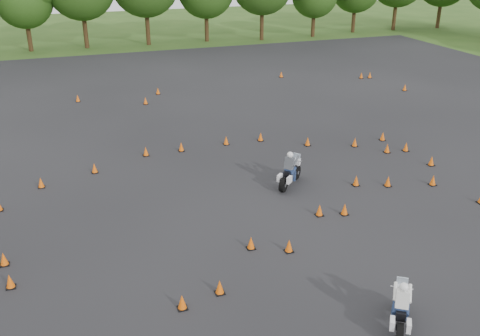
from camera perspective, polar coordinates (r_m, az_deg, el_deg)
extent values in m
plane|color=#2D5119|center=(19.87, 3.86, -7.50)|extent=(140.00, 140.00, 0.00)
plane|color=black|center=(24.86, -1.53, -0.81)|extent=(62.00, 62.00, 0.00)
cone|color=#EA5C09|center=(43.17, 4.42, 9.91)|extent=(0.26, 0.26, 0.45)
cone|color=#EA5C09|center=(19.88, -23.89, -8.88)|extent=(0.26, 0.26, 0.45)
cone|color=#EA5C09|center=(16.42, -6.20, -14.05)|extent=(0.26, 0.26, 0.45)
cone|color=#EA5C09|center=(18.63, -23.34, -11.05)|extent=(0.26, 0.26, 0.45)
cone|color=#EA5C09|center=(37.97, -16.92, 7.12)|extent=(0.26, 0.26, 0.45)
cone|color=#EA5C09|center=(24.61, 15.51, -1.40)|extent=(0.26, 0.26, 0.45)
cone|color=#EA5C09|center=(19.01, 5.24, -8.28)|extent=(0.26, 0.26, 0.45)
cone|color=#EA5C09|center=(28.48, 15.44, 2.02)|extent=(0.26, 0.26, 0.45)
cone|color=#EA5C09|center=(30.19, 14.97, 3.28)|extent=(0.26, 0.26, 0.45)
cone|color=#EA5C09|center=(43.76, 12.82, 9.59)|extent=(0.26, 0.26, 0.45)
cone|color=#EA5C09|center=(27.47, -10.02, 1.74)|extent=(0.26, 0.26, 0.45)
cone|color=#EA5C09|center=(28.57, -1.49, 2.95)|extent=(0.26, 0.26, 0.45)
cone|color=#EA5C09|center=(28.64, 7.23, 2.82)|extent=(0.26, 0.26, 0.45)
cone|color=#EA5C09|center=(19.11, 1.17, -8.00)|extent=(0.26, 0.26, 0.45)
cone|color=#EA5C09|center=(25.18, -20.47, -1.49)|extent=(0.26, 0.26, 0.45)
cone|color=#EA5C09|center=(25.99, -15.26, -0.02)|extent=(0.26, 0.26, 0.45)
cone|color=#EA5C09|center=(16.94, -2.19, -12.58)|extent=(0.26, 0.26, 0.45)
cone|color=#EA5C09|center=(38.61, -8.75, 8.11)|extent=(0.26, 0.26, 0.45)
cone|color=#EA5C09|center=(27.83, -6.29, 2.25)|extent=(0.26, 0.26, 0.45)
cone|color=#EA5C09|center=(29.13, 2.21, 3.34)|extent=(0.26, 0.26, 0.45)
cone|color=#EA5C09|center=(36.33, -10.05, 7.07)|extent=(0.26, 0.26, 0.45)
cone|color=#EA5C09|center=(28.95, 12.15, 2.70)|extent=(0.26, 0.26, 0.45)
cone|color=#EA5C09|center=(44.05, 13.68, 9.60)|extent=(0.26, 0.26, 0.45)
cone|color=#EA5C09|center=(21.73, 11.09, -4.36)|extent=(0.26, 0.26, 0.45)
cone|color=#EA5C09|center=(27.51, 19.75, 0.70)|extent=(0.26, 0.26, 0.45)
cone|color=#EA5C09|center=(40.89, 17.17, 8.20)|extent=(0.26, 0.26, 0.45)
cone|color=#EA5C09|center=(25.33, 19.89, -1.25)|extent=(0.26, 0.26, 0.45)
cone|color=#EA5C09|center=(28.97, 17.29, 2.16)|extent=(0.26, 0.26, 0.45)
cone|color=#EA5C09|center=(24.33, 12.28, -1.35)|extent=(0.26, 0.26, 0.45)
cone|color=#EA5C09|center=(21.49, 8.48, -4.49)|extent=(0.26, 0.26, 0.45)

